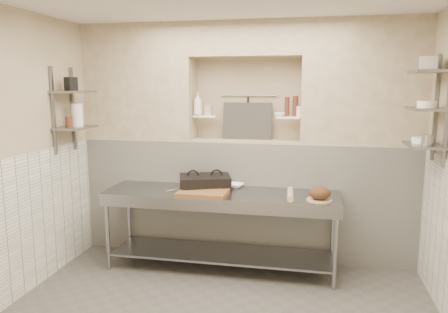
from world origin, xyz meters
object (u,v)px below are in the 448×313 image
(mixing_bowl, at_px, (235,185))
(bottle_soap, at_px, (198,104))
(prep_table, at_px, (221,215))
(panini_press, at_px, (205,182))
(bread_loaf, at_px, (320,193))
(bowl_alcove, at_px, (280,114))
(jug_left, at_px, (77,115))
(rolling_pin, at_px, (290,194))
(cutting_board, at_px, (203,193))

(mixing_bowl, distance_m, bottle_soap, 1.09)
(prep_table, distance_m, panini_press, 0.41)
(bread_loaf, bearing_deg, bottle_soap, 155.61)
(bowl_alcove, height_order, jug_left, jug_left)
(prep_table, height_order, bottle_soap, bottle_soap)
(prep_table, relative_size, mixing_bowl, 12.97)
(mixing_bowl, relative_size, jug_left, 0.79)
(rolling_pin, bearing_deg, bread_loaf, -13.74)
(bowl_alcove, bearing_deg, bottle_soap, -177.42)
(panini_press, distance_m, jug_left, 1.64)
(rolling_pin, height_order, bottle_soap, bottle_soap)
(prep_table, xyz_separation_m, mixing_bowl, (0.12, 0.25, 0.28))
(bowl_alcove, relative_size, jug_left, 0.55)
(bottle_soap, bearing_deg, bread_loaf, -24.39)
(mixing_bowl, height_order, bowl_alcove, bowl_alcove)
(mixing_bowl, relative_size, rolling_pin, 0.46)
(mixing_bowl, bearing_deg, bread_loaf, -22.63)
(cutting_board, bearing_deg, bowl_alcove, 44.09)
(cutting_board, height_order, mixing_bowl, mixing_bowl)
(bowl_alcove, bearing_deg, rolling_pin, -74.48)
(cutting_board, bearing_deg, prep_table, 46.36)
(prep_table, distance_m, rolling_pin, 0.83)
(cutting_board, height_order, bottle_soap, bottle_soap)
(mixing_bowl, height_order, bottle_soap, bottle_soap)
(bread_loaf, xyz_separation_m, bowl_alcove, (-0.48, 0.71, 0.75))
(prep_table, relative_size, panini_press, 3.90)
(cutting_board, bearing_deg, bottle_soap, 108.89)
(prep_table, height_order, panini_press, panini_press)
(mixing_bowl, height_order, jug_left, jug_left)
(prep_table, xyz_separation_m, rolling_pin, (0.77, -0.07, 0.29))
(panini_press, height_order, jug_left, jug_left)
(panini_press, relative_size, rolling_pin, 1.53)
(panini_press, height_order, rolling_pin, panini_press)
(panini_press, distance_m, mixing_bowl, 0.36)
(bottle_soap, bearing_deg, prep_table, -52.83)
(bread_loaf, bearing_deg, prep_table, 172.25)
(panini_press, xyz_separation_m, bread_loaf, (1.28, -0.26, 0.00))
(prep_table, xyz_separation_m, cutting_board, (-0.16, -0.17, 0.28))
(bread_loaf, bearing_deg, bowl_alcove, 123.98)
(bottle_soap, distance_m, jug_left, 1.40)
(prep_table, bearing_deg, jug_left, -177.09)
(jug_left, bearing_deg, prep_table, 2.91)
(prep_table, xyz_separation_m, panini_press, (-0.21, 0.11, 0.34))
(rolling_pin, bearing_deg, cutting_board, -174.21)
(prep_table, distance_m, mixing_bowl, 0.40)
(bread_loaf, height_order, bottle_soap, bottle_soap)
(cutting_board, distance_m, jug_left, 1.70)
(prep_table, distance_m, bowl_alcove, 1.36)
(bottle_soap, bearing_deg, bowl_alcove, 2.58)
(bottle_soap, height_order, bowl_alcove, bottle_soap)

